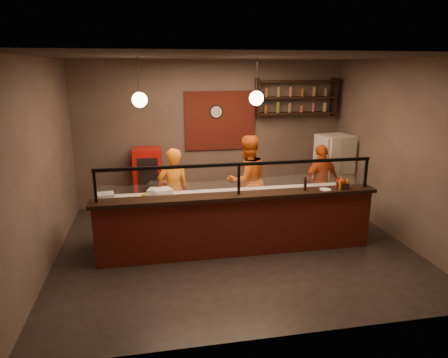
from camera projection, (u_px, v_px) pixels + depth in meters
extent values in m
plane|color=black|center=(234.00, 246.00, 7.04)|extent=(6.00, 6.00, 0.00)
plane|color=#352D28|center=(236.00, 57.00, 6.18)|extent=(6.00, 6.00, 0.00)
plane|color=#695A4D|center=(212.00, 134.00, 8.97)|extent=(6.00, 0.00, 6.00)
plane|color=#695A4D|center=(43.00, 166.00, 6.07)|extent=(0.00, 5.00, 5.00)
plane|color=#695A4D|center=(399.00, 151.00, 7.14)|extent=(0.00, 5.00, 5.00)
plane|color=#695A4D|center=(284.00, 208.00, 4.24)|extent=(6.00, 0.00, 6.00)
cube|color=maroon|center=(221.00, 121.00, 8.90)|extent=(1.60, 0.04, 1.30)
cube|color=maroon|center=(238.00, 226.00, 6.62)|extent=(4.60, 0.25, 1.00)
cube|color=black|center=(239.00, 196.00, 6.48)|extent=(4.70, 0.37, 0.06)
cube|color=gray|center=(232.00, 220.00, 7.11)|extent=(4.60, 0.75, 0.85)
cube|color=beige|center=(232.00, 196.00, 6.99)|extent=(4.60, 0.75, 0.05)
cube|color=white|center=(239.00, 179.00, 6.40)|extent=(4.40, 0.02, 0.50)
cube|color=black|center=(239.00, 164.00, 6.33)|extent=(4.50, 0.05, 0.05)
cube|color=black|center=(95.00, 187.00, 6.01)|extent=(0.04, 0.04, 0.50)
cube|color=black|center=(239.00, 179.00, 6.40)|extent=(0.04, 0.04, 0.50)
cube|color=black|center=(366.00, 173.00, 6.80)|extent=(0.04, 0.04, 0.50)
cube|color=black|center=(296.00, 113.00, 9.02)|extent=(1.80, 0.28, 0.04)
cube|color=black|center=(296.00, 97.00, 8.93)|extent=(1.80, 0.28, 0.04)
cube|color=black|center=(297.00, 81.00, 8.83)|extent=(1.80, 0.28, 0.04)
cube|color=black|center=(257.00, 98.00, 8.77)|extent=(0.04, 0.28, 0.85)
cube|color=black|center=(334.00, 97.00, 9.09)|extent=(0.04, 0.28, 0.85)
cylinder|color=black|center=(216.00, 112.00, 8.82)|extent=(0.30, 0.04, 0.30)
cylinder|color=black|center=(138.00, 77.00, 6.18)|extent=(0.01, 0.01, 0.60)
sphere|color=#F8C788|center=(140.00, 100.00, 6.27)|extent=(0.24, 0.24, 0.24)
cylinder|color=black|center=(257.00, 76.00, 6.52)|extent=(0.01, 0.01, 0.60)
sphere|color=#F8C788|center=(256.00, 98.00, 6.61)|extent=(0.24, 0.24, 0.24)
imported|color=orange|center=(173.00, 191.00, 7.47)|extent=(0.67, 0.52, 1.63)
imported|color=#D15713|center=(247.00, 180.00, 7.87)|extent=(1.03, 0.91, 1.79)
imported|color=#DA5114|center=(320.00, 181.00, 8.23)|extent=(0.98, 0.67, 1.55)
cube|color=beige|center=(333.00, 172.00, 8.85)|extent=(0.80, 0.76, 1.63)
cube|color=#B7100C|center=(149.00, 180.00, 8.63)|extent=(0.62, 0.57, 1.40)
cylinder|color=beige|center=(293.00, 191.00, 7.16)|extent=(0.54, 0.54, 0.01)
cube|color=silver|center=(157.00, 193.00, 6.81)|extent=(0.35, 0.31, 0.15)
cube|color=white|center=(162.00, 193.00, 6.78)|extent=(0.38, 0.34, 0.16)
cube|color=silver|center=(105.00, 198.00, 6.56)|extent=(0.32, 0.27, 0.15)
cylinder|color=yellow|center=(152.00, 195.00, 6.84)|extent=(0.39, 0.11, 0.07)
cube|color=black|center=(342.00, 186.00, 6.75)|extent=(0.22, 0.19, 0.11)
cylinder|color=black|center=(305.00, 184.00, 6.65)|extent=(0.06, 0.06, 0.23)
cylinder|color=silver|center=(325.00, 190.00, 6.69)|extent=(0.24, 0.24, 0.01)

